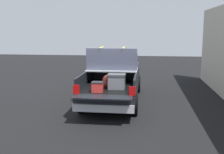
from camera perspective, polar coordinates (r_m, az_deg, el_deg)
name	(u,v)px	position (r m, az deg, el deg)	size (l,w,h in m)	color
ground_plane	(114,101)	(11.25, 0.38, -5.01)	(40.00, 40.00, 0.00)	black
pickup_truck	(115,76)	(11.41, 0.63, 0.21)	(6.05, 2.06, 2.23)	black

